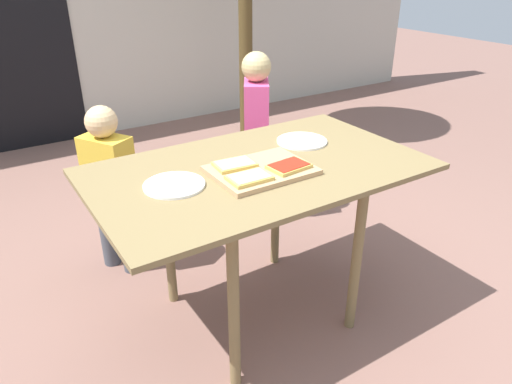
{
  "coord_description": "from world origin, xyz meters",
  "views": [
    {
      "loc": [
        -0.96,
        -1.49,
        1.53
      ],
      "look_at": [
        -0.01,
        0.0,
        0.64
      ],
      "focal_mm": 33.4,
      "sensor_mm": 36.0,
      "label": 1
    }
  ],
  "objects_px": {
    "cutting_board": "(261,170)",
    "pizza_slice_far_left": "(235,164)",
    "pizza_slice_near_left": "(249,178)",
    "child_left": "(110,183)",
    "plate_white_left": "(174,185)",
    "child_right": "(256,127)",
    "plate_white_right": "(302,141)",
    "dining_table": "(259,185)",
    "pizza_slice_near_right": "(289,166)"
  },
  "relations": [
    {
      "from": "cutting_board",
      "to": "pizza_slice_far_left",
      "type": "height_order",
      "value": "pizza_slice_far_left"
    },
    {
      "from": "cutting_board",
      "to": "pizza_slice_near_left",
      "type": "relative_size",
      "value": 2.43
    },
    {
      "from": "child_left",
      "to": "cutting_board",
      "type": "bearing_deg",
      "value": -62.84
    },
    {
      "from": "child_left",
      "to": "plate_white_left",
      "type": "bearing_deg",
      "value": -85.39
    },
    {
      "from": "child_right",
      "to": "child_left",
      "type": "bearing_deg",
      "value": -174.87
    },
    {
      "from": "cutting_board",
      "to": "child_left",
      "type": "xyz_separation_m",
      "value": [
        -0.4,
        0.77,
        -0.26
      ]
    },
    {
      "from": "pizza_slice_far_left",
      "to": "plate_white_left",
      "type": "height_order",
      "value": "pizza_slice_far_left"
    },
    {
      "from": "pizza_slice_near_left",
      "to": "plate_white_right",
      "type": "bearing_deg",
      "value": 29.65
    },
    {
      "from": "dining_table",
      "to": "plate_white_left",
      "type": "bearing_deg",
      "value": 177.85
    },
    {
      "from": "cutting_board",
      "to": "pizza_slice_near_left",
      "type": "distance_m",
      "value": 0.12
    },
    {
      "from": "pizza_slice_far_left",
      "to": "child_left",
      "type": "height_order",
      "value": "child_left"
    },
    {
      "from": "pizza_slice_far_left",
      "to": "pizza_slice_near_right",
      "type": "relative_size",
      "value": 1.0
    },
    {
      "from": "dining_table",
      "to": "cutting_board",
      "type": "relative_size",
      "value": 3.49
    },
    {
      "from": "pizza_slice_near_left",
      "to": "plate_white_right",
      "type": "relative_size",
      "value": 0.69
    },
    {
      "from": "pizza_slice_near_left",
      "to": "cutting_board",
      "type": "bearing_deg",
      "value": 35.01
    },
    {
      "from": "pizza_slice_far_left",
      "to": "child_left",
      "type": "bearing_deg",
      "value": 114.33
    },
    {
      "from": "plate_white_right",
      "to": "child_right",
      "type": "relative_size",
      "value": 0.22
    },
    {
      "from": "dining_table",
      "to": "plate_white_right",
      "type": "distance_m",
      "value": 0.35
    },
    {
      "from": "cutting_board",
      "to": "plate_white_right",
      "type": "relative_size",
      "value": 1.69
    },
    {
      "from": "dining_table",
      "to": "child_left",
      "type": "bearing_deg",
      "value": 120.53
    },
    {
      "from": "cutting_board",
      "to": "child_right",
      "type": "bearing_deg",
      "value": 58.42
    },
    {
      "from": "dining_table",
      "to": "child_left",
      "type": "distance_m",
      "value": 0.85
    },
    {
      "from": "pizza_slice_near_left",
      "to": "pizza_slice_near_right",
      "type": "relative_size",
      "value": 0.95
    },
    {
      "from": "dining_table",
      "to": "plate_white_right",
      "type": "xyz_separation_m",
      "value": [
        0.32,
        0.13,
        0.09
      ]
    },
    {
      "from": "pizza_slice_near_right",
      "to": "plate_white_right",
      "type": "height_order",
      "value": "pizza_slice_near_right"
    },
    {
      "from": "pizza_slice_far_left",
      "to": "plate_white_left",
      "type": "relative_size",
      "value": 0.72
    },
    {
      "from": "plate_white_left",
      "to": "child_left",
      "type": "distance_m",
      "value": 0.75
    },
    {
      "from": "child_right",
      "to": "plate_white_left",
      "type": "bearing_deg",
      "value": -137.8
    },
    {
      "from": "dining_table",
      "to": "pizza_slice_near_right",
      "type": "bearing_deg",
      "value": -60.77
    },
    {
      "from": "pizza_slice_near_left",
      "to": "plate_white_left",
      "type": "distance_m",
      "value": 0.28
    },
    {
      "from": "pizza_slice_far_left",
      "to": "plate_white_right",
      "type": "xyz_separation_m",
      "value": [
        0.42,
        0.11,
        -0.02
      ]
    },
    {
      "from": "dining_table",
      "to": "plate_white_left",
      "type": "distance_m",
      "value": 0.38
    },
    {
      "from": "dining_table",
      "to": "cutting_board",
      "type": "xyz_separation_m",
      "value": [
        -0.03,
        -0.06,
        0.09
      ]
    },
    {
      "from": "pizza_slice_near_right",
      "to": "child_right",
      "type": "height_order",
      "value": "child_right"
    },
    {
      "from": "dining_table",
      "to": "child_right",
      "type": "distance_m",
      "value": 0.94
    },
    {
      "from": "plate_white_left",
      "to": "pizza_slice_near_left",
      "type": "bearing_deg",
      "value": -29.52
    },
    {
      "from": "pizza_slice_near_right",
      "to": "child_right",
      "type": "bearing_deg",
      "value": 64.62
    },
    {
      "from": "cutting_board",
      "to": "child_left",
      "type": "relative_size",
      "value": 0.43
    },
    {
      "from": "plate_white_left",
      "to": "child_right",
      "type": "relative_size",
      "value": 0.22
    },
    {
      "from": "dining_table",
      "to": "pizza_slice_near_left",
      "type": "distance_m",
      "value": 0.21
    },
    {
      "from": "pizza_slice_near_right",
      "to": "plate_white_left",
      "type": "height_order",
      "value": "pizza_slice_near_right"
    },
    {
      "from": "pizza_slice_near_right",
      "to": "plate_white_right",
      "type": "xyz_separation_m",
      "value": [
        0.25,
        0.24,
        -0.02
      ]
    },
    {
      "from": "child_right",
      "to": "plate_white_right",
      "type": "bearing_deg",
      "value": -105.16
    },
    {
      "from": "pizza_slice_far_left",
      "to": "pizza_slice_near_right",
      "type": "height_order",
      "value": "same"
    },
    {
      "from": "dining_table",
      "to": "plate_white_left",
      "type": "relative_size",
      "value": 5.89
    },
    {
      "from": "pizza_slice_far_left",
      "to": "pizza_slice_near_right",
      "type": "bearing_deg",
      "value": -37.45
    },
    {
      "from": "child_left",
      "to": "child_right",
      "type": "bearing_deg",
      "value": 5.13
    },
    {
      "from": "pizza_slice_far_left",
      "to": "child_left",
      "type": "xyz_separation_m",
      "value": [
        -0.32,
        0.7,
        -0.28
      ]
    },
    {
      "from": "child_left",
      "to": "child_right",
      "type": "height_order",
      "value": "child_right"
    },
    {
      "from": "cutting_board",
      "to": "pizza_slice_near_right",
      "type": "distance_m",
      "value": 0.11
    }
  ]
}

